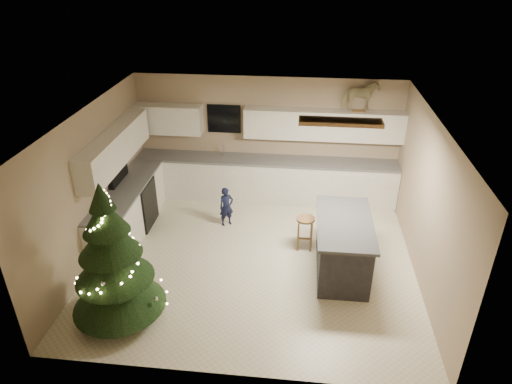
# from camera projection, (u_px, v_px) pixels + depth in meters

# --- Properties ---
(ground_plane) EXTENTS (5.50, 5.50, 0.00)m
(ground_plane) POSITION_uv_depth(u_px,v_px,m) (254.00, 259.00, 8.06)
(ground_plane) COLOR beige
(room_shell) EXTENTS (5.52, 5.02, 2.61)m
(room_shell) POSITION_uv_depth(u_px,v_px,m) (255.00, 169.00, 7.23)
(room_shell) COLOR tan
(room_shell) RESTS_ON ground_plane
(cabinetry) EXTENTS (5.50, 3.20, 2.00)m
(cabinetry) POSITION_uv_depth(u_px,v_px,m) (218.00, 177.00, 9.23)
(cabinetry) COLOR white
(cabinetry) RESTS_ON ground_plane
(island) EXTENTS (0.90, 1.70, 0.95)m
(island) POSITION_uv_depth(u_px,v_px,m) (343.00, 246.00, 7.57)
(island) COLOR black
(island) RESTS_ON ground_plane
(bar_stool) EXTENTS (0.33, 0.33, 0.63)m
(bar_stool) POSITION_uv_depth(u_px,v_px,m) (305.00, 225.00, 8.13)
(bar_stool) COLOR olive
(bar_stool) RESTS_ON ground_plane
(christmas_tree) EXTENTS (1.39, 1.34, 2.22)m
(christmas_tree) POSITION_uv_depth(u_px,v_px,m) (113.00, 266.00, 6.39)
(christmas_tree) COLOR #3F2816
(christmas_tree) RESTS_ON ground_plane
(toddler) EXTENTS (0.35, 0.31, 0.80)m
(toddler) POSITION_uv_depth(u_px,v_px,m) (226.00, 207.00, 8.87)
(toddler) COLOR black
(toddler) RESTS_ON ground_plane
(rocking_horse) EXTENTS (0.74, 0.48, 0.60)m
(rocking_horse) POSITION_uv_depth(u_px,v_px,m) (360.00, 96.00, 8.82)
(rocking_horse) COLOR olive
(rocking_horse) RESTS_ON cabinetry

